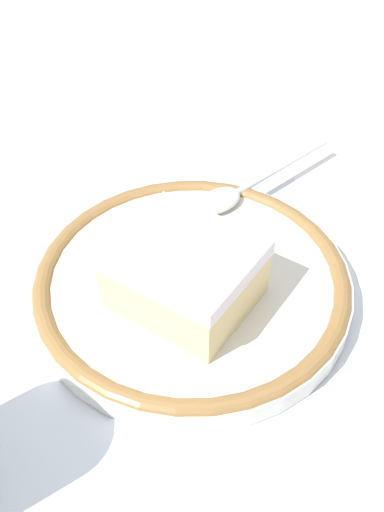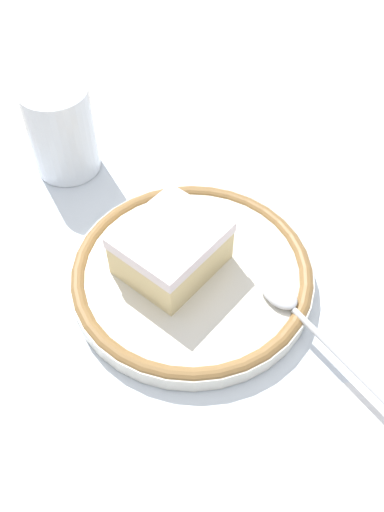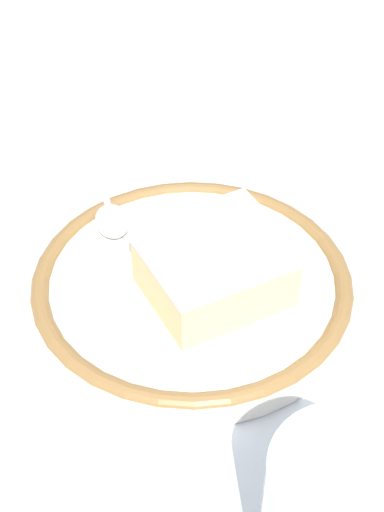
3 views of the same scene
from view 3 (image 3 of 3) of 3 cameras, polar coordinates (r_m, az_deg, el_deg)
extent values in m
plane|color=#B7B2A8|center=(0.52, -2.19, -2.38)|extent=(2.40, 2.40, 0.00)
cube|color=silver|center=(0.52, -2.19, -2.32)|extent=(0.54, 0.33, 0.00)
cylinder|color=silver|center=(0.50, 0.00, -2.36)|extent=(0.22, 0.22, 0.02)
torus|color=olive|center=(0.50, 0.00, -2.00)|extent=(0.22, 0.22, 0.01)
cube|color=beige|center=(0.48, 1.71, -1.30)|extent=(0.10, 0.11, 0.03)
cube|color=white|center=(0.46, 1.76, 0.75)|extent=(0.10, 0.11, 0.01)
ellipsoid|color=silver|center=(0.54, -6.12, 2.68)|extent=(0.04, 0.03, 0.01)
cylinder|color=silver|center=(0.60, -7.18, 6.80)|extent=(0.11, 0.03, 0.01)
cube|color=white|center=(0.66, -7.04, 8.90)|extent=(0.13, 0.14, 0.00)
camera|label=1|loc=(0.34, 50.99, 19.70)|focal=42.27mm
camera|label=2|loc=(0.64, 14.20, 44.73)|focal=38.32mm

